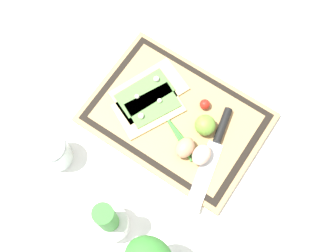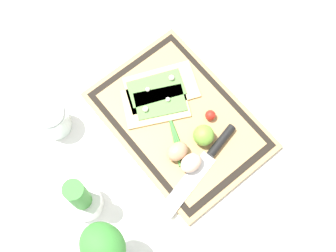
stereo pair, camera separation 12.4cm
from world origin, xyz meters
TOP-DOWN VIEW (x-y plane):
  - ground_plane at (0.00, 0.00)m, footprint 6.00×6.00m
  - cutting_board at (0.00, 0.00)m, footprint 0.47×0.33m
  - pizza_slice_near at (0.10, -0.02)m, footprint 0.18×0.22m
  - pizza_slice_far at (0.07, 0.02)m, footprint 0.18×0.21m
  - knife at (-0.13, 0.00)m, footprint 0.09×0.29m
  - egg_brown at (-0.07, 0.07)m, footprint 0.05×0.06m
  - egg_pink at (-0.12, 0.06)m, footprint 0.05×0.06m
  - lime at (-0.08, -0.01)m, footprint 0.06×0.06m
  - cherry_tomato_red at (-0.05, -0.07)m, footprint 0.03×0.03m
  - scallion_bunch at (0.02, 0.02)m, footprint 0.26×0.14m
  - herb_pot at (-0.02, 0.33)m, footprint 0.09×0.09m
  - sauce_jar at (0.20, 0.27)m, footprint 0.08×0.08m

SIDE VIEW (x-z plane):
  - ground_plane at x=0.00m, z-range 0.00..0.00m
  - cutting_board at x=0.00m, z-range 0.00..0.02m
  - scallion_bunch at x=0.02m, z-range 0.02..0.02m
  - pizza_slice_near at x=0.10m, z-range 0.01..0.03m
  - pizza_slice_far at x=0.07m, z-range 0.01..0.03m
  - knife at x=-0.13m, z-range 0.01..0.04m
  - cherry_tomato_red at x=-0.05m, z-range 0.02..0.05m
  - egg_brown at x=-0.07m, z-range 0.02..0.06m
  - egg_pink at x=-0.12m, z-range 0.02..0.06m
  - sauce_jar at x=0.20m, z-range -0.01..0.09m
  - lime at x=-0.08m, z-range 0.02..0.07m
  - herb_pot at x=-0.02m, z-range -0.03..0.16m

